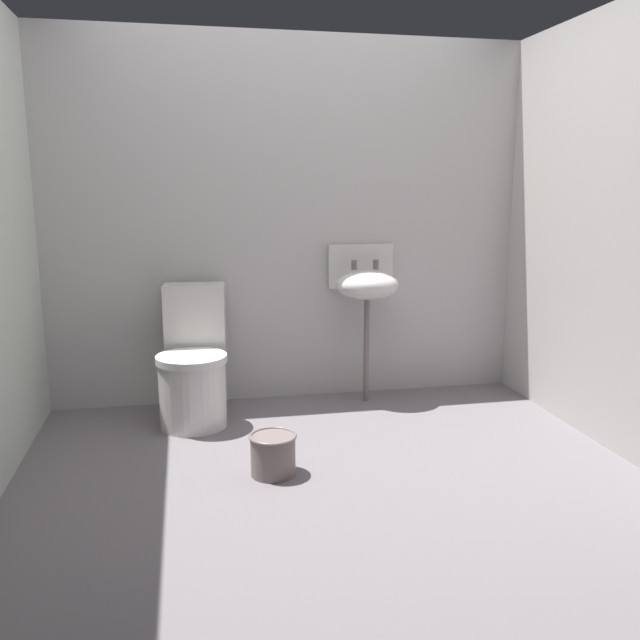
% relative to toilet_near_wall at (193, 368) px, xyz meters
% --- Properties ---
extents(ground_plane, '(3.39, 2.95, 0.08)m').
position_rel_toilet_near_wall_xyz_m(ground_plane, '(0.63, -0.93, -0.36)').
color(ground_plane, slate).
extents(wall_back, '(3.39, 0.10, 2.26)m').
position_rel_toilet_near_wall_xyz_m(wall_back, '(0.63, 0.40, 0.81)').
color(wall_back, '#B8B4B2').
rests_on(wall_back, ground).
extents(wall_right, '(0.10, 2.75, 2.26)m').
position_rel_toilet_near_wall_xyz_m(wall_right, '(2.17, -0.83, 0.81)').
color(wall_right, '#B4B1AC').
rests_on(wall_right, ground).
extents(toilet_near_wall, '(0.44, 0.63, 0.78)m').
position_rel_toilet_near_wall_xyz_m(toilet_near_wall, '(0.00, 0.00, 0.00)').
color(toilet_near_wall, silver).
rests_on(toilet_near_wall, ground).
extents(sink, '(0.42, 0.35, 0.99)m').
position_rel_toilet_near_wall_xyz_m(sink, '(1.08, 0.19, 0.43)').
color(sink, '#6F605E').
rests_on(sink, ground).
extents(bucket, '(0.23, 0.23, 0.20)m').
position_rel_toilet_near_wall_xyz_m(bucket, '(0.35, -0.83, -0.22)').
color(bucket, '#6F605E').
rests_on(bucket, ground).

